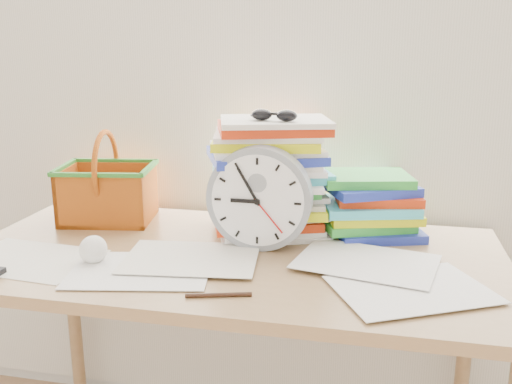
% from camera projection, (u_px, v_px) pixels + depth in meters
% --- Properties ---
extents(curtain, '(2.40, 0.01, 2.50)m').
position_uv_depth(curtain, '(261.00, 35.00, 1.70)').
color(curtain, silver).
rests_on(curtain, room_shell).
extents(desk, '(1.40, 0.70, 0.75)m').
position_uv_depth(desk, '(231.00, 280.00, 1.50)').
color(desk, olive).
rests_on(desk, ground).
extents(paper_stack, '(0.39, 0.35, 0.33)m').
position_uv_depth(paper_stack, '(270.00, 176.00, 1.61)').
color(paper_stack, white).
rests_on(paper_stack, desk).
extents(clock, '(0.27, 0.05, 0.27)m').
position_uv_depth(clock, '(260.00, 198.00, 1.48)').
color(clock, gray).
rests_on(clock, desk).
extents(sunglasses, '(0.15, 0.13, 0.03)m').
position_uv_depth(sunglasses, '(274.00, 115.00, 1.50)').
color(sunglasses, black).
rests_on(sunglasses, paper_stack).
extents(book_stack, '(0.34, 0.30, 0.17)m').
position_uv_depth(book_stack, '(371.00, 205.00, 1.60)').
color(book_stack, white).
rests_on(book_stack, desk).
extents(basket, '(0.30, 0.25, 0.27)m').
position_uv_depth(basket, '(107.00, 177.00, 1.72)').
color(basket, '#BF5912').
rests_on(basket, desk).
extents(crumpled_ball, '(0.07, 0.07, 0.07)m').
position_uv_depth(crumpled_ball, '(93.00, 249.00, 1.41)').
color(crumpled_ball, white).
rests_on(crumpled_ball, desk).
extents(pen, '(0.14, 0.05, 0.01)m').
position_uv_depth(pen, '(219.00, 295.00, 1.22)').
color(pen, black).
rests_on(pen, desk).
extents(scattered_papers, '(1.26, 0.42, 0.02)m').
position_uv_depth(scattered_papers, '(231.00, 251.00, 1.48)').
color(scattered_papers, white).
rests_on(scattered_papers, desk).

